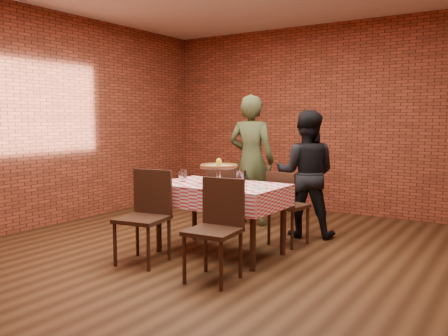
{
  "coord_description": "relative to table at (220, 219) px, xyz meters",
  "views": [
    {
      "loc": [
        2.64,
        -3.93,
        1.44
      ],
      "look_at": [
        -0.08,
        0.24,
        0.92
      ],
      "focal_mm": 37.19,
      "sensor_mm": 36.0,
      "label": 1
    }
  ],
  "objects": [
    {
      "name": "sweetener_packet_a",
      "position": [
        0.62,
        -0.21,
        0.39
      ],
      "size": [
        0.05,
        0.04,
        0.0
      ],
      "primitive_type": "cube",
      "rotation": [
        0.0,
        0.0,
        0.04
      ],
      "color": "white",
      "rests_on": "tablecloth"
    },
    {
      "name": "pizza",
      "position": [
        -0.01,
        -0.01,
        0.57
      ],
      "size": [
        0.51,
        0.51,
        0.03
      ],
      "primitive_type": "cylinder",
      "rotation": [
        0.0,
        0.0,
        0.33
      ],
      "color": "beige",
      "rests_on": "pizza_stand"
    },
    {
      "name": "ground",
      "position": [
        0.07,
        -0.15,
        -0.38
      ],
      "size": [
        6.0,
        6.0,
        0.0
      ],
      "primitive_type": "plane",
      "color": "black",
      "rests_on": "ground"
    },
    {
      "name": "condiment_caddy",
      "position": [
        0.09,
        0.29,
        0.44
      ],
      "size": [
        0.09,
        0.08,
        0.12
      ],
      "primitive_type": "cube",
      "rotation": [
        0.0,
        0.0,
        0.1
      ],
      "color": "silver",
      "rests_on": "tablecloth"
    },
    {
      "name": "chair_far_left",
      "position": [
        -0.43,
        0.76,
        0.05
      ],
      "size": [
        0.47,
        0.47,
        0.86
      ],
      "primitive_type": null,
      "rotation": [
        0.0,
        0.0,
        3.42
      ],
      "color": "#351D11",
      "rests_on": "ground"
    },
    {
      "name": "sweetener_packet_b",
      "position": [
        0.63,
        -0.15,
        0.39
      ],
      "size": [
        0.06,
        0.05,
        0.0
      ],
      "primitive_type": "cube",
      "rotation": [
        0.0,
        0.0,
        -0.49
      ],
      "color": "white",
      "rests_on": "tablecloth"
    },
    {
      "name": "pizza_stand",
      "position": [
        -0.01,
        -0.01,
        0.47
      ],
      "size": [
        0.52,
        0.52,
        0.18
      ],
      "primitive_type": null,
      "rotation": [
        0.0,
        0.0,
        0.33
      ],
      "color": "silver",
      "rests_on": "tablecloth"
    },
    {
      "name": "side_plate",
      "position": [
        0.5,
        -0.05,
        0.39
      ],
      "size": [
        0.18,
        0.18,
        0.01
      ],
      "primitive_type": "cylinder",
      "rotation": [
        0.0,
        0.0,
        -0.01
      ],
      "color": "white",
      "rests_on": "tablecloth"
    },
    {
      "name": "chair_near_left",
      "position": [
        -0.46,
        -0.72,
        0.09
      ],
      "size": [
        0.51,
        0.51,
        0.93
      ],
      "primitive_type": null,
      "rotation": [
        0.0,
        0.0,
        0.17
      ],
      "color": "#351D11",
      "rests_on": "ground"
    },
    {
      "name": "water_glass_right",
      "position": [
        -0.55,
        0.08,
        0.44
      ],
      "size": [
        0.07,
        0.07,
        0.11
      ],
      "primitive_type": "cylinder",
      "rotation": [
        0.0,
        0.0,
        -0.01
      ],
      "color": "white",
      "rests_on": "tablecloth"
    },
    {
      "name": "diner_olive",
      "position": [
        -0.42,
        1.4,
        0.51
      ],
      "size": [
        0.7,
        0.51,
        1.77
      ],
      "primitive_type": "imported",
      "rotation": [
        0.0,
        0.0,
        3.28
      ],
      "color": "#3D4526",
      "rests_on": "ground"
    },
    {
      "name": "lemon",
      "position": [
        -0.01,
        -0.01,
        0.62
      ],
      "size": [
        0.08,
        0.08,
        0.08
      ],
      "primitive_type": "ellipsoid",
      "rotation": [
        0.0,
        0.0,
        0.33
      ],
      "color": "yellow",
      "rests_on": "pizza"
    },
    {
      "name": "chair_far_right",
      "position": [
        0.46,
        0.73,
        0.05
      ],
      "size": [
        0.43,
        0.43,
        0.86
      ],
      "primitive_type": null,
      "rotation": [
        0.0,
        0.0,
        2.99
      ],
      "color": "#351D11",
      "rests_on": "ground"
    },
    {
      "name": "back_wall",
      "position": [
        0.07,
        2.85,
        1.08
      ],
      "size": [
        5.5,
        0.0,
        5.5
      ],
      "primitive_type": "plane",
      "rotation": [
        1.57,
        0.0,
        0.0
      ],
      "color": "maroon",
      "rests_on": "ground"
    },
    {
      "name": "water_glass_left",
      "position": [
        -0.44,
        -0.09,
        0.44
      ],
      "size": [
        0.07,
        0.07,
        0.11
      ],
      "primitive_type": "cylinder",
      "rotation": [
        0.0,
        0.0,
        -0.01
      ],
      "color": "white",
      "rests_on": "tablecloth"
    },
    {
      "name": "chair_near_right",
      "position": [
        0.42,
        -0.76,
        0.08
      ],
      "size": [
        0.46,
        0.46,
        0.91
      ],
      "primitive_type": null,
      "rotation": [
        0.0,
        0.0,
        0.08
      ],
      "color": "#351D11",
      "rests_on": "ground"
    },
    {
      "name": "tablecloth",
      "position": [
        0.0,
        -0.0,
        0.27
      ],
      "size": [
        1.38,
        0.85,
        0.23
      ],
      "primitive_type": null,
      "rotation": [
        0.0,
        0.0,
        -0.01
      ],
      "color": "#D93143",
      "rests_on": "table"
    },
    {
      "name": "table",
      "position": [
        0.0,
        0.0,
        0.0
      ],
      "size": [
        1.34,
        0.81,
        0.75
      ],
      "primitive_type": "cube",
      "rotation": [
        0.0,
        0.0,
        -0.01
      ],
      "color": "#351D11",
      "rests_on": "ground"
    },
    {
      "name": "diner_black",
      "position": [
        0.46,
        1.21,
        0.4
      ],
      "size": [
        0.9,
        0.79,
        1.55
      ],
      "primitive_type": "imported",
      "rotation": [
        0.0,
        0.0,
        3.45
      ],
      "color": "black",
      "rests_on": "ground"
    }
  ]
}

